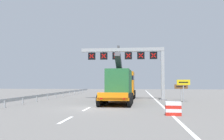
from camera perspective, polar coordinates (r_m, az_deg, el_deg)
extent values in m
plane|color=slate|center=(19.55, -5.39, -9.48)|extent=(112.00, 112.00, 0.00)
cube|color=silver|center=(13.84, -11.40, -12.07)|extent=(0.20, 2.60, 0.01)
cube|color=silver|center=(19.09, -6.35, -9.61)|extent=(0.20, 2.60, 0.01)
cube|color=silver|center=(24.44, -3.53, -8.19)|extent=(0.20, 2.60, 0.01)
cube|color=silver|center=(29.83, -1.73, -7.28)|extent=(0.20, 2.60, 0.01)
cube|color=silver|center=(35.25, -0.49, -6.63)|extent=(0.20, 2.60, 0.01)
cube|color=silver|center=(40.69, 0.42, -6.16)|extent=(0.20, 2.60, 0.01)
cube|color=silver|center=(46.13, 1.11, -5.80)|extent=(0.20, 2.60, 0.01)
cube|color=silver|center=(51.58, 1.65, -5.52)|extent=(0.20, 2.60, 0.01)
cube|color=silver|center=(31.19, 10.52, -7.04)|extent=(0.20, 63.00, 0.01)
cube|color=#9EA0A5|center=(29.54, 12.50, -0.82)|extent=(0.40, 0.40, 6.63)
cube|color=slate|center=(29.59, 12.57, -7.17)|extent=(0.90, 0.90, 0.08)
cube|color=#9EA0A5|center=(29.70, 2.54, 5.04)|extent=(10.62, 0.44, 0.44)
cube|color=#4C4C51|center=(29.79, 1.60, 5.79)|extent=(0.28, 0.40, 0.28)
cube|color=black|center=(29.61, 10.27, 3.58)|extent=(0.93, 0.24, 0.92)
cube|color=#9EA0A5|center=(29.68, 10.26, 4.56)|extent=(0.08, 0.08, 0.16)
cube|color=red|center=(29.48, 10.29, 3.61)|extent=(0.57, 0.02, 0.57)
cube|color=red|center=(29.48, 10.29, 3.61)|extent=(0.57, 0.02, 0.57)
cube|color=black|center=(29.54, 7.18, 3.57)|extent=(0.93, 0.24, 0.92)
cube|color=#9EA0A5|center=(29.61, 7.18, 4.56)|extent=(0.08, 0.08, 0.16)
cube|color=red|center=(29.41, 7.19, 3.60)|extent=(0.57, 0.02, 0.57)
cube|color=red|center=(29.41, 7.19, 3.60)|extent=(0.57, 0.02, 0.57)
cube|color=black|center=(29.56, 4.09, 3.55)|extent=(0.93, 0.24, 0.92)
cube|color=#9EA0A5|center=(29.62, 4.09, 4.54)|extent=(0.08, 0.08, 0.16)
cube|color=red|center=(29.43, 4.08, 3.58)|extent=(0.57, 0.02, 0.57)
cube|color=red|center=(29.43, 4.08, 3.58)|extent=(0.57, 0.02, 0.57)
cube|color=black|center=(29.66, 1.01, 3.52)|extent=(0.93, 0.24, 0.92)
cube|color=#9EA0A5|center=(29.72, 1.01, 4.50)|extent=(0.08, 0.08, 0.16)
cube|color=red|center=(29.53, 0.99, 3.55)|extent=(0.57, 0.02, 0.57)
cube|color=red|center=(29.53, 0.99, 3.55)|extent=(0.57, 0.02, 0.57)
cube|color=black|center=(29.84, -2.04, 3.48)|extent=(0.93, 0.24, 0.92)
cube|color=#9EA0A5|center=(29.91, -2.04, 4.46)|extent=(0.08, 0.08, 0.16)
cube|color=red|center=(29.72, -2.08, 3.51)|extent=(0.57, 0.02, 0.57)
cube|color=red|center=(29.72, -2.08, 3.51)|extent=(0.57, 0.02, 0.57)
cube|color=black|center=(30.11, -5.04, 3.43)|extent=(0.93, 0.24, 0.92)
cube|color=#9EA0A5|center=(30.18, -5.04, 4.40)|extent=(0.08, 0.08, 0.16)
cube|color=red|center=(29.99, -5.09, 3.46)|extent=(0.57, 0.02, 0.57)
cube|color=red|center=(29.99, -5.09, 3.46)|extent=(0.57, 0.02, 0.57)
cube|color=orange|center=(24.83, 1.80, -6.44)|extent=(3.10, 10.48, 0.24)
cube|color=orange|center=(19.57, 0.16, -6.26)|extent=(2.66, 0.16, 0.44)
cylinder|color=black|center=(20.60, -3.31, -7.63)|extent=(0.35, 1.11, 1.10)
cylinder|color=black|center=(20.25, 4.28, -7.70)|extent=(0.35, 1.11, 1.10)
cylinder|color=black|center=(21.63, -2.76, -7.41)|extent=(0.35, 1.11, 1.10)
cylinder|color=black|center=(21.30, 4.46, -7.47)|extent=(0.35, 1.11, 1.10)
cylinder|color=black|center=(22.66, -2.27, -7.22)|extent=(0.35, 1.11, 1.10)
cylinder|color=black|center=(22.34, 4.62, -7.27)|extent=(0.35, 1.11, 1.10)
cylinder|color=black|center=(23.69, -1.82, -7.04)|extent=(0.35, 1.11, 1.10)
cylinder|color=black|center=(23.39, 4.77, -7.08)|extent=(0.35, 1.11, 1.10)
cylinder|color=black|center=(24.72, -1.41, -6.88)|extent=(0.35, 1.11, 1.10)
cylinder|color=black|center=(24.43, 4.90, -6.91)|extent=(0.35, 1.11, 1.10)
cube|color=orange|center=(31.85, 3.15, -3.24)|extent=(2.67, 3.27, 3.10)
cube|color=black|center=(31.86, 3.15, -1.98)|extent=(2.70, 3.29, 0.60)
cylinder|color=black|center=(32.90, 1.04, -5.94)|extent=(0.37, 1.11, 1.10)
cylinder|color=black|center=(32.69, 5.55, -5.94)|extent=(0.37, 1.11, 1.10)
cylinder|color=black|center=(30.92, 0.60, -6.12)|extent=(0.37, 1.11, 1.10)
cylinder|color=black|center=(30.70, 5.40, -6.13)|extent=(0.37, 1.11, 1.10)
cube|color=#236638|center=(25.18, 1.89, -3.05)|extent=(2.54, 5.79, 2.70)
cube|color=#2D2D33|center=(24.41, 1.68, 1.53)|extent=(0.64, 2.96, 2.29)
cube|color=red|center=(19.71, -2.71, -7.11)|extent=(0.20, 0.07, 0.12)
cube|color=red|center=(19.45, 3.02, -7.16)|extent=(0.20, 0.07, 0.12)
cylinder|color=#9EA0A5|center=(26.67, 17.33, -4.98)|extent=(0.10, 0.10, 2.48)
cube|color=yellow|center=(26.60, 17.32, -2.94)|extent=(1.43, 0.06, 0.58)
cube|color=black|center=(26.56, 17.33, -2.94)|extent=(1.03, 0.01, 0.12)
cylinder|color=#9EA0A5|center=(29.36, 16.80, -5.33)|extent=(0.10, 0.10, 1.93)
cube|color=brown|center=(29.28, 16.80, -3.97)|extent=(1.60, 0.06, 0.54)
cube|color=black|center=(29.25, 16.81, -3.97)|extent=(1.15, 0.01, 0.12)
cube|color=red|center=(15.87, 14.97, -10.47)|extent=(1.02, 0.53, 0.23)
cube|color=white|center=(15.84, 14.96, -9.67)|extent=(1.02, 0.53, 0.22)
cube|color=red|center=(15.81, 14.95, -8.86)|extent=(1.02, 0.53, 0.23)
cube|color=white|center=(15.79, 14.94, -8.04)|extent=(1.02, 0.53, 0.23)
cube|color=#999EA3|center=(36.22, -12.07, -5.53)|extent=(0.04, 34.66, 0.32)
cube|color=#999EA3|center=(21.84, -25.13, -7.74)|extent=(0.10, 0.10, 0.60)
cube|color=#999EA3|center=(24.58, -21.28, -7.27)|extent=(0.10, 0.10, 0.60)
cube|color=#999EA3|center=(27.41, -18.22, -6.88)|extent=(0.10, 0.10, 0.60)
cube|color=#999EA3|center=(30.30, -15.74, -6.54)|extent=(0.10, 0.10, 0.60)
cube|color=#999EA3|center=(33.24, -13.69, -6.25)|extent=(0.10, 0.10, 0.60)
cube|color=#999EA3|center=(36.21, -11.99, -6.01)|extent=(0.10, 0.10, 0.60)
cube|color=#999EA3|center=(39.22, -10.54, -5.80)|extent=(0.10, 0.10, 0.60)
cube|color=#999EA3|center=(42.24, -9.31, -5.61)|extent=(0.10, 0.10, 0.60)
cube|color=#999EA3|center=(45.28, -8.23, -5.45)|extent=(0.10, 0.10, 0.60)
cube|color=#999EA3|center=(48.34, -7.30, -5.30)|extent=(0.10, 0.10, 0.60)
cube|color=#999EA3|center=(51.40, -6.47, -5.18)|extent=(0.10, 0.10, 0.60)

